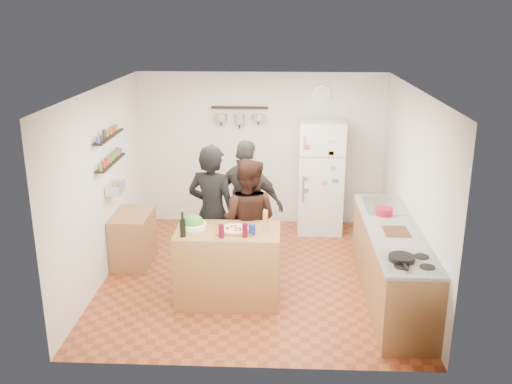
{
  "coord_description": "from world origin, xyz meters",
  "views": [
    {
      "loc": [
        0.33,
        -7.01,
        3.41
      ],
      "look_at": [
        0.0,
        0.1,
        1.15
      ],
      "focal_mm": 40.0,
      "sensor_mm": 36.0,
      "label": 1
    }
  ],
  "objects_px": {
    "prep_island": "(228,265)",
    "salad_bowl": "(193,226)",
    "person_left": "(212,213)",
    "person_center": "(248,221)",
    "counter_run": "(392,264)",
    "person_back": "(247,204)",
    "fridge": "(320,176)",
    "salt_canister": "(252,229)",
    "red_bowl": "(384,212)",
    "side_table": "(133,238)",
    "wine_bottle": "(183,228)",
    "wall_clock": "(322,95)",
    "pepper_mill": "(265,221)",
    "skillet": "(402,258)"
  },
  "relations": [
    {
      "from": "salt_canister",
      "to": "red_bowl",
      "type": "distance_m",
      "value": 1.8
    },
    {
      "from": "salad_bowl",
      "to": "person_left",
      "type": "bearing_deg",
      "value": 72.34
    },
    {
      "from": "person_left",
      "to": "skillet",
      "type": "height_order",
      "value": "person_left"
    },
    {
      "from": "fridge",
      "to": "wall_clock",
      "type": "xyz_separation_m",
      "value": [
        0.0,
        0.33,
        1.25
      ]
    },
    {
      "from": "prep_island",
      "to": "person_left",
      "type": "bearing_deg",
      "value": 113.74
    },
    {
      "from": "salad_bowl",
      "to": "wine_bottle",
      "type": "xyz_separation_m",
      "value": [
        -0.08,
        -0.27,
        0.07
      ]
    },
    {
      "from": "skillet",
      "to": "person_left",
      "type": "bearing_deg",
      "value": 147.44
    },
    {
      "from": "wall_clock",
      "to": "counter_run",
      "type": "bearing_deg",
      "value": -74.08
    },
    {
      "from": "person_left",
      "to": "red_bowl",
      "type": "bearing_deg",
      "value": -161.56
    },
    {
      "from": "prep_island",
      "to": "pepper_mill",
      "type": "distance_m",
      "value": 0.72
    },
    {
      "from": "person_center",
      "to": "salad_bowl",
      "type": "bearing_deg",
      "value": 52.32
    },
    {
      "from": "salad_bowl",
      "to": "counter_run",
      "type": "height_order",
      "value": "salad_bowl"
    },
    {
      "from": "person_left",
      "to": "person_center",
      "type": "bearing_deg",
      "value": -164.4
    },
    {
      "from": "pepper_mill",
      "to": "person_left",
      "type": "xyz_separation_m",
      "value": [
        -0.7,
        0.52,
        -0.1
      ]
    },
    {
      "from": "salad_bowl",
      "to": "fridge",
      "type": "distance_m",
      "value": 2.9
    },
    {
      "from": "fridge",
      "to": "side_table",
      "type": "bearing_deg",
      "value": -152.35
    },
    {
      "from": "salt_canister",
      "to": "wall_clock",
      "type": "relative_size",
      "value": 0.41
    },
    {
      "from": "counter_run",
      "to": "wall_clock",
      "type": "height_order",
      "value": "wall_clock"
    },
    {
      "from": "skillet",
      "to": "side_table",
      "type": "distance_m",
      "value": 3.84
    },
    {
      "from": "wine_bottle",
      "to": "person_center",
      "type": "bearing_deg",
      "value": 47.79
    },
    {
      "from": "person_back",
      "to": "fridge",
      "type": "bearing_deg",
      "value": -109.06
    },
    {
      "from": "wall_clock",
      "to": "salad_bowl",
      "type": "bearing_deg",
      "value": -121.8
    },
    {
      "from": "person_back",
      "to": "wall_clock",
      "type": "relative_size",
      "value": 5.94
    },
    {
      "from": "person_back",
      "to": "red_bowl",
      "type": "xyz_separation_m",
      "value": [
        1.79,
        -0.43,
        0.08
      ]
    },
    {
      "from": "counter_run",
      "to": "person_back",
      "type": "bearing_deg",
      "value": 153.69
    },
    {
      "from": "prep_island",
      "to": "counter_run",
      "type": "relative_size",
      "value": 0.48
    },
    {
      "from": "person_center",
      "to": "wall_clock",
      "type": "height_order",
      "value": "wall_clock"
    },
    {
      "from": "salad_bowl",
      "to": "side_table",
      "type": "height_order",
      "value": "salad_bowl"
    },
    {
      "from": "salad_bowl",
      "to": "side_table",
      "type": "xyz_separation_m",
      "value": [
        -1.02,
        0.96,
        -0.58
      ]
    },
    {
      "from": "fridge",
      "to": "wall_clock",
      "type": "relative_size",
      "value": 6.0
    },
    {
      "from": "salt_canister",
      "to": "side_table",
      "type": "relative_size",
      "value": 0.16
    },
    {
      "from": "prep_island",
      "to": "person_left",
      "type": "height_order",
      "value": "person_left"
    },
    {
      "from": "prep_island",
      "to": "pepper_mill",
      "type": "height_order",
      "value": "pepper_mill"
    },
    {
      "from": "person_back",
      "to": "skillet",
      "type": "height_order",
      "value": "person_back"
    },
    {
      "from": "person_center",
      "to": "counter_run",
      "type": "relative_size",
      "value": 0.63
    },
    {
      "from": "prep_island",
      "to": "pepper_mill",
      "type": "relative_size",
      "value": 6.26
    },
    {
      "from": "person_left",
      "to": "person_back",
      "type": "xyz_separation_m",
      "value": [
        0.42,
        0.45,
        -0.02
      ]
    },
    {
      "from": "red_bowl",
      "to": "person_back",
      "type": "bearing_deg",
      "value": 166.51
    },
    {
      "from": "salad_bowl",
      "to": "side_table",
      "type": "distance_m",
      "value": 1.51
    },
    {
      "from": "wine_bottle",
      "to": "fridge",
      "type": "xyz_separation_m",
      "value": [
        1.75,
        2.64,
        -0.11
      ]
    },
    {
      "from": "wall_clock",
      "to": "salt_canister",
      "type": "bearing_deg",
      "value": -108.39
    },
    {
      "from": "prep_island",
      "to": "skillet",
      "type": "relative_size",
      "value": 4.55
    },
    {
      "from": "person_center",
      "to": "side_table",
      "type": "xyz_separation_m",
      "value": [
        -1.64,
        0.45,
        -0.46
      ]
    },
    {
      "from": "salt_canister",
      "to": "fridge",
      "type": "relative_size",
      "value": 0.07
    },
    {
      "from": "prep_island",
      "to": "salad_bowl",
      "type": "height_order",
      "value": "salad_bowl"
    },
    {
      "from": "person_back",
      "to": "person_left",
      "type": "bearing_deg",
      "value": 66.17
    },
    {
      "from": "wall_clock",
      "to": "pepper_mill",
      "type": "bearing_deg",
      "value": -106.58
    },
    {
      "from": "red_bowl",
      "to": "fridge",
      "type": "xyz_separation_m",
      "value": [
        -0.7,
        1.82,
        -0.07
      ]
    },
    {
      "from": "pepper_mill",
      "to": "side_table",
      "type": "xyz_separation_m",
      "value": [
        -1.89,
        0.96,
        -0.64
      ]
    },
    {
      "from": "prep_island",
      "to": "wine_bottle",
      "type": "bearing_deg",
      "value": -156.25
    }
  ]
}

